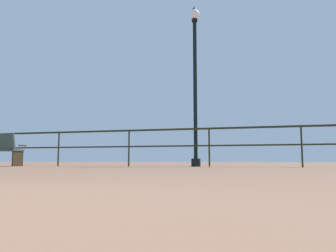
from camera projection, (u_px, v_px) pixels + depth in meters
pier_railing at (209, 138)px, 8.55m from camera, size 22.98×0.05×1.04m
lamppost_center at (195, 74)px, 9.13m from camera, size 0.30×0.30×4.64m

